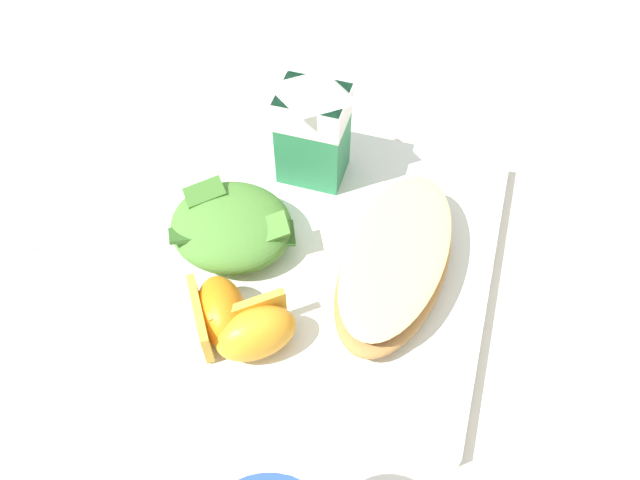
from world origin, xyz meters
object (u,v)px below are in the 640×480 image
(white_plate, at_px, (320,253))
(metal_fork, at_px, (123,226))
(milk_carton, at_px, (313,123))
(orange_wedge_front, at_px, (220,313))
(green_salad_pile, at_px, (232,226))
(orange_wedge_middle, at_px, (255,331))
(cheesy_pizza_bread, at_px, (395,262))

(white_plate, xyz_separation_m, metal_fork, (-0.17, -0.02, -0.01))
(milk_carton, height_order, orange_wedge_front, milk_carton)
(green_salad_pile, distance_m, orange_wedge_front, 0.08)
(orange_wedge_middle, height_order, metal_fork, orange_wedge_middle)
(cheesy_pizza_bread, xyz_separation_m, green_salad_pile, (-0.13, -0.01, 0.00))
(metal_fork, bearing_deg, milk_carton, 34.31)
(orange_wedge_middle, xyz_separation_m, metal_fork, (-0.16, 0.08, -0.03))
(white_plate, bearing_deg, orange_wedge_front, -118.23)
(cheesy_pizza_bread, bearing_deg, white_plate, 171.49)
(green_salad_pile, bearing_deg, cheesy_pizza_bread, 2.14)
(orange_wedge_front, distance_m, metal_fork, 0.15)
(white_plate, height_order, orange_wedge_front, orange_wedge_front)
(white_plate, distance_m, milk_carton, 0.11)
(cheesy_pizza_bread, bearing_deg, green_salad_pile, -177.86)
(cheesy_pizza_bread, bearing_deg, orange_wedge_front, -143.99)
(cheesy_pizza_bread, relative_size, orange_wedge_middle, 2.54)
(white_plate, distance_m, orange_wedge_front, 0.11)
(green_salad_pile, height_order, orange_wedge_front, same)
(orange_wedge_middle, bearing_deg, milk_carton, 93.54)
(cheesy_pizza_bread, height_order, metal_fork, cheesy_pizza_bread)
(metal_fork, bearing_deg, orange_wedge_middle, -27.14)
(orange_wedge_middle, distance_m, metal_fork, 0.18)
(milk_carton, bearing_deg, green_salad_pile, -113.00)
(white_plate, distance_m, cheesy_pizza_bread, 0.07)
(milk_carton, xyz_separation_m, orange_wedge_middle, (0.01, -0.18, -0.04))
(cheesy_pizza_bread, relative_size, orange_wedge_front, 2.51)
(white_plate, xyz_separation_m, orange_wedge_front, (-0.05, -0.09, 0.03))
(milk_carton, bearing_deg, cheesy_pizza_bread, -43.50)
(cheesy_pizza_bread, relative_size, milk_carton, 1.60)
(white_plate, relative_size, orange_wedge_front, 4.01)
(milk_carton, height_order, metal_fork, milk_carton)
(green_salad_pile, bearing_deg, white_plate, 11.72)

